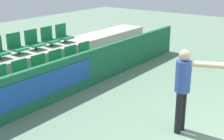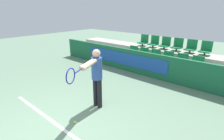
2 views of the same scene
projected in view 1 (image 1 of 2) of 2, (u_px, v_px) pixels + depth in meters
name	position (u px, v px, depth m)	size (l,w,h in m)	color
barrier_wall	(68.00, 76.00, 7.52)	(10.47, 0.14, 0.96)	#19603D
bleacher_tier_front	(55.00, 82.00, 7.95)	(10.07, 0.92, 0.42)	#ADA89E
bleacher_tier_middle	(30.00, 67.00, 8.40)	(10.07, 0.92, 0.85)	#ADA89E
stadium_chair_0	(2.00, 80.00, 6.80)	(0.41, 0.39, 0.54)	#333333
stadium_chair_1	(23.00, 73.00, 7.23)	(0.41, 0.39, 0.54)	#333333
stadium_chair_2	(42.00, 67.00, 7.66)	(0.41, 0.39, 0.54)	#333333
stadium_chair_3	(58.00, 62.00, 8.09)	(0.41, 0.39, 0.54)	#333333
stadium_chair_4	(73.00, 57.00, 8.52)	(0.41, 0.39, 0.54)	#333333
stadium_chair_5	(87.00, 53.00, 8.95)	(0.41, 0.39, 0.54)	#333333
stadium_chair_8	(16.00, 45.00, 8.05)	(0.41, 0.39, 0.54)	#333333
stadium_chair_9	(34.00, 41.00, 8.48)	(0.41, 0.39, 0.54)	#333333
stadium_chair_10	(49.00, 38.00, 8.91)	(0.41, 0.39, 0.54)	#333333
stadium_chair_11	(63.00, 35.00, 9.34)	(0.41, 0.39, 0.54)	#333333
tennis_player	(188.00, 83.00, 5.66)	(0.70, 1.46, 1.61)	black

